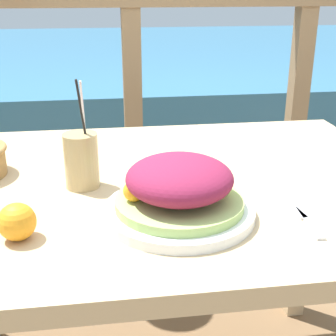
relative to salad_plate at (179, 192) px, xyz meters
The scene contains 8 objects.
patio_table 0.23m from the salad_plate, 96.12° to the left, with size 1.20×0.85×0.71m.
railing_fence 1.02m from the salad_plate, 91.10° to the left, with size 2.80×0.08×1.14m.
sea_backdrop 3.55m from the salad_plate, 90.32° to the left, with size 12.00×4.00×0.59m.
salad_plate is the anchor object (origin of this frame).
drink_glass 0.25m from the salad_plate, 138.11° to the left, with size 0.07×0.07×0.24m.
fork 0.23m from the salad_plate, ahead, with size 0.04×0.18×0.00m.
knife 0.25m from the salad_plate, ahead, with size 0.03×0.18×0.00m.
orange_near_basket 0.30m from the salad_plate, behind, with size 0.07×0.07×0.07m.
Camera 1 is at (-0.11, -0.97, 1.13)m, focal length 50.00 mm.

